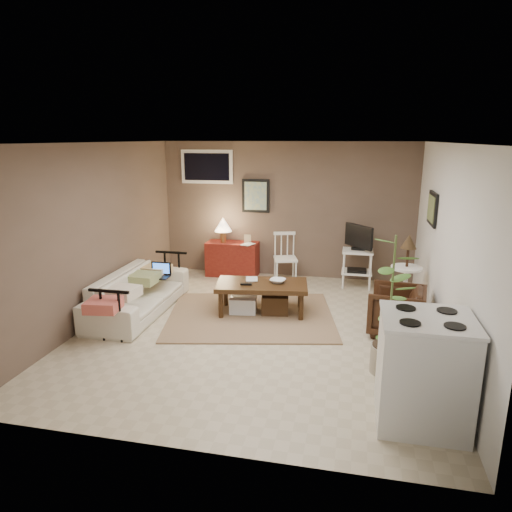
% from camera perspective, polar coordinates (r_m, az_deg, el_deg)
% --- Properties ---
extents(floor, '(5.00, 5.00, 0.00)m').
position_cam_1_polar(floor, '(6.14, 0.16, -9.04)').
color(floor, '#C1B293').
rests_on(floor, ground).
extents(art_back, '(0.50, 0.03, 0.60)m').
position_cam_1_polar(art_back, '(8.22, -0.03, 7.53)').
color(art_back, black).
extents(art_right, '(0.03, 0.60, 0.45)m').
position_cam_1_polar(art_right, '(6.70, 21.19, 5.55)').
color(art_right, black).
extents(window, '(0.96, 0.03, 0.60)m').
position_cam_1_polar(window, '(8.41, -6.15, 11.03)').
color(window, white).
extents(rug, '(2.62, 2.26, 0.02)m').
position_cam_1_polar(rug, '(6.52, -0.66, -7.46)').
color(rug, '#8A6A50').
rests_on(rug, floor).
extents(coffee_table, '(1.36, 0.83, 0.49)m').
position_cam_1_polar(coffee_table, '(6.54, 0.65, -4.97)').
color(coffee_table, '#3A250F').
rests_on(coffee_table, floor).
extents(sofa, '(0.59, 2.01, 0.79)m').
position_cam_1_polar(sofa, '(6.77, -14.53, -3.67)').
color(sofa, white).
rests_on(sofa, floor).
extents(sofa_pillows, '(0.39, 1.91, 0.14)m').
position_cam_1_polar(sofa_pillows, '(6.53, -15.10, -3.56)').
color(sofa_pillows, beige).
rests_on(sofa_pillows, sofa).
extents(sofa_end_rails, '(0.54, 2.01, 0.68)m').
position_cam_1_polar(sofa_end_rails, '(6.74, -13.62, -4.19)').
color(sofa_end_rails, black).
rests_on(sofa_end_rails, floor).
extents(laptop, '(0.31, 0.23, 0.21)m').
position_cam_1_polar(laptop, '(6.95, -11.91, -2.03)').
color(laptop, black).
rests_on(laptop, sofa).
extents(red_console, '(0.93, 0.41, 1.08)m').
position_cam_1_polar(red_console, '(8.33, -3.07, 0.05)').
color(red_console, maroon).
rests_on(red_console, floor).
extents(spindle_chair, '(0.47, 0.47, 0.85)m').
position_cam_1_polar(spindle_chair, '(8.01, 3.68, -0.35)').
color(spindle_chair, white).
rests_on(spindle_chair, floor).
extents(tv_stand, '(0.50, 0.51, 1.06)m').
position_cam_1_polar(tv_stand, '(7.83, 12.59, 0.20)').
color(tv_stand, white).
rests_on(tv_stand, floor).
extents(side_table, '(0.43, 0.43, 1.16)m').
position_cam_1_polar(side_table, '(6.74, 18.33, -1.13)').
color(side_table, white).
rests_on(side_table, floor).
extents(armchair, '(0.72, 0.75, 0.69)m').
position_cam_1_polar(armchair, '(6.13, 17.16, -6.27)').
color(armchair, black).
rests_on(armchair, floor).
extents(potted_plant, '(0.38, 0.38, 1.54)m').
position_cam_1_polar(potted_plant, '(4.96, 16.52, -5.38)').
color(potted_plant, gray).
rests_on(potted_plant, floor).
extents(stove, '(0.77, 0.72, 1.01)m').
position_cam_1_polar(stove, '(4.33, 20.22, -13.27)').
color(stove, silver).
rests_on(stove, floor).
extents(bowl, '(0.23, 0.09, 0.22)m').
position_cam_1_polar(bowl, '(6.47, 2.74, -2.42)').
color(bowl, '#3A250F').
rests_on(bowl, coffee_table).
extents(book_table, '(0.17, 0.05, 0.23)m').
position_cam_1_polar(book_table, '(6.59, -1.26, -2.05)').
color(book_table, '#3A250F').
rests_on(book_table, coffee_table).
extents(book_console, '(0.17, 0.09, 0.23)m').
position_cam_1_polar(book_console, '(8.07, -1.53, 2.26)').
color(book_console, '#3A250F').
rests_on(book_console, red_console).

